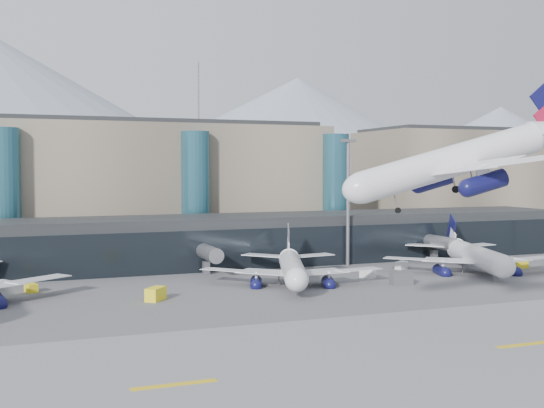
{
  "coord_description": "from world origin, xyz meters",
  "views": [
    {
      "loc": [
        -33.41,
        -75.14,
        19.72
      ],
      "look_at": [
        7.42,
        32.0,
        13.71
      ],
      "focal_mm": 45.0,
      "sensor_mm": 36.0,
      "label": 1
    }
  ],
  "objects_px": {
    "hero_jet": "(474,149)",
    "veh_g": "(368,273)",
    "veh_c": "(401,279)",
    "veh_h": "(156,294)",
    "veh_d": "(401,265)",
    "jet_parked_right": "(471,249)",
    "veh_b": "(31,288)",
    "lightmast_mid": "(348,195)",
    "jet_parked_mid": "(291,260)",
    "veh_e": "(520,264)"
  },
  "relations": [
    {
      "from": "veh_e",
      "to": "veh_h",
      "type": "height_order",
      "value": "veh_h"
    },
    {
      "from": "jet_parked_mid",
      "to": "veh_g",
      "type": "relative_size",
      "value": 12.33
    },
    {
      "from": "veh_d",
      "to": "veh_g",
      "type": "relative_size",
      "value": 0.99
    },
    {
      "from": "jet_parked_right",
      "to": "veh_h",
      "type": "bearing_deg",
      "value": 114.81
    },
    {
      "from": "jet_parked_right",
      "to": "veh_e",
      "type": "bearing_deg",
      "value": -70.87
    },
    {
      "from": "veh_c",
      "to": "lightmast_mid",
      "type": "bearing_deg",
      "value": 90.97
    },
    {
      "from": "veh_d",
      "to": "lightmast_mid",
      "type": "bearing_deg",
      "value": 103.97
    },
    {
      "from": "veh_d",
      "to": "veh_g",
      "type": "bearing_deg",
      "value": -175.82
    },
    {
      "from": "jet_parked_mid",
      "to": "veh_b",
      "type": "distance_m",
      "value": 42.75
    },
    {
      "from": "veh_g",
      "to": "hero_jet",
      "type": "bearing_deg",
      "value": -43.05
    },
    {
      "from": "jet_parked_right",
      "to": "veh_c",
      "type": "height_order",
      "value": "jet_parked_right"
    },
    {
      "from": "lightmast_mid",
      "to": "veh_e",
      "type": "xyz_separation_m",
      "value": [
        30.2,
        -15.43,
        -13.58
      ]
    },
    {
      "from": "jet_parked_mid",
      "to": "veh_e",
      "type": "relative_size",
      "value": 11.11
    },
    {
      "from": "jet_parked_right",
      "to": "veh_g",
      "type": "height_order",
      "value": "jet_parked_right"
    },
    {
      "from": "veh_c",
      "to": "veh_d",
      "type": "xyz_separation_m",
      "value": [
        9.5,
        15.41,
        -0.26
      ]
    },
    {
      "from": "veh_c",
      "to": "veh_h",
      "type": "bearing_deg",
      "value": -175.46
    },
    {
      "from": "jet_parked_right",
      "to": "veh_b",
      "type": "xyz_separation_m",
      "value": [
        -79.34,
        6.59,
        -3.65
      ]
    },
    {
      "from": "jet_parked_mid",
      "to": "veh_c",
      "type": "bearing_deg",
      "value": -96.22
    },
    {
      "from": "veh_h",
      "to": "veh_e",
      "type": "bearing_deg",
      "value": -45.5
    },
    {
      "from": "veh_c",
      "to": "veh_g",
      "type": "relative_size",
      "value": 1.38
    },
    {
      "from": "veh_g",
      "to": "veh_h",
      "type": "relative_size",
      "value": 0.75
    },
    {
      "from": "hero_jet",
      "to": "veh_h",
      "type": "xyz_separation_m",
      "value": [
        -33.1,
        31.21,
        -21.06
      ]
    },
    {
      "from": "veh_c",
      "to": "veh_h",
      "type": "xyz_separation_m",
      "value": [
        -41.72,
        1.0,
        -0.03
      ]
    },
    {
      "from": "jet_parked_right",
      "to": "veh_d",
      "type": "relative_size",
      "value": 13.53
    },
    {
      "from": "veh_d",
      "to": "veh_h",
      "type": "bearing_deg",
      "value": 168.2
    },
    {
      "from": "veh_b",
      "to": "lightmast_mid",
      "type": "bearing_deg",
      "value": -100.39
    },
    {
      "from": "veh_g",
      "to": "veh_h",
      "type": "distance_m",
      "value": 40.62
    },
    {
      "from": "veh_d",
      "to": "veh_e",
      "type": "height_order",
      "value": "veh_e"
    },
    {
      "from": "jet_parked_right",
      "to": "veh_h",
      "type": "distance_m",
      "value": 62.64
    },
    {
      "from": "hero_jet",
      "to": "veh_g",
      "type": "height_order",
      "value": "hero_jet"
    },
    {
      "from": "jet_parked_right",
      "to": "veh_g",
      "type": "relative_size",
      "value": 13.42
    },
    {
      "from": "jet_parked_mid",
      "to": "veh_e",
      "type": "height_order",
      "value": "jet_parked_mid"
    },
    {
      "from": "veh_c",
      "to": "veh_e",
      "type": "distance_m",
      "value": 33.33
    },
    {
      "from": "jet_parked_right",
      "to": "veh_d",
      "type": "distance_m",
      "value": 13.56
    },
    {
      "from": "jet_parked_right",
      "to": "veh_c",
      "type": "relative_size",
      "value": 9.75
    },
    {
      "from": "veh_c",
      "to": "veh_g",
      "type": "distance_m",
      "value": 8.63
    },
    {
      "from": "hero_jet",
      "to": "jet_parked_mid",
      "type": "bearing_deg",
      "value": 109.56
    },
    {
      "from": "lightmast_mid",
      "to": "jet_parked_mid",
      "type": "xyz_separation_m",
      "value": [
        -18.91,
        -15.75,
        -10.43
      ]
    },
    {
      "from": "veh_b",
      "to": "veh_d",
      "type": "xyz_separation_m",
      "value": [
        68.43,
        0.62,
        0.07
      ]
    },
    {
      "from": "hero_jet",
      "to": "veh_c",
      "type": "height_order",
      "value": "hero_jet"
    },
    {
      "from": "lightmast_mid",
      "to": "hero_jet",
      "type": "relative_size",
      "value": 0.76
    },
    {
      "from": "lightmast_mid",
      "to": "veh_h",
      "type": "relative_size",
      "value": 7.2
    },
    {
      "from": "lightmast_mid",
      "to": "veh_b",
      "type": "xyz_separation_m",
      "value": [
        -60.99,
        -9.03,
        -13.73
      ]
    },
    {
      "from": "veh_d",
      "to": "veh_h",
      "type": "relative_size",
      "value": 0.74
    },
    {
      "from": "veh_c",
      "to": "hero_jet",
      "type": "bearing_deg",
      "value": -100.02
    },
    {
      "from": "jet_parked_mid",
      "to": "jet_parked_right",
      "type": "distance_m",
      "value": 37.26
    },
    {
      "from": "hero_jet",
      "to": "veh_d",
      "type": "bearing_deg",
      "value": 75.77
    },
    {
      "from": "jet_parked_right",
      "to": "veh_e",
      "type": "distance_m",
      "value": 12.35
    },
    {
      "from": "lightmast_mid",
      "to": "veh_c",
      "type": "bearing_deg",
      "value": -94.94
    },
    {
      "from": "hero_jet",
      "to": "veh_g",
      "type": "distance_m",
      "value": 44.64
    }
  ]
}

